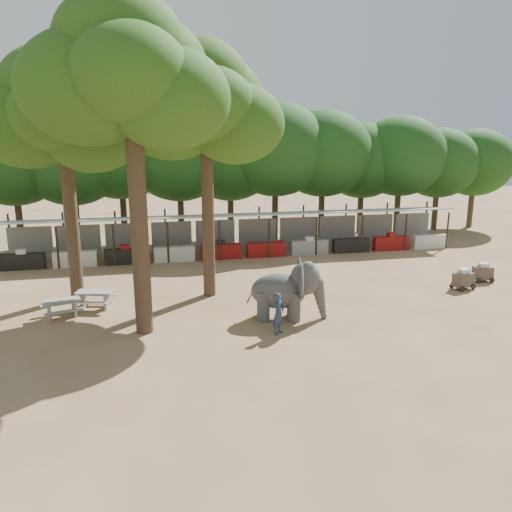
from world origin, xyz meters
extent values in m
plane|color=brown|center=(0.00, 0.00, 0.00)|extent=(100.00, 100.00, 0.00)
cube|color=#9FA2A7|center=(0.00, 14.00, 2.50)|extent=(28.00, 2.99, 0.39)
cylinder|color=#2D2319|center=(-12.60, 12.65, 1.20)|extent=(0.12, 0.12, 2.40)
cylinder|color=#2D2319|center=(-12.60, 15.35, 1.40)|extent=(0.12, 0.12, 2.80)
cube|color=black|center=(-12.60, 12.90, 0.45)|extent=(2.38, 0.50, 0.90)
cube|color=gray|center=(-12.60, 15.30, 1.00)|extent=(2.52, 0.12, 2.00)
cylinder|color=#2D2319|center=(-9.80, 12.65, 1.20)|extent=(0.12, 0.12, 2.40)
cylinder|color=#2D2319|center=(-9.80, 15.35, 1.40)|extent=(0.12, 0.12, 2.80)
cube|color=silver|center=(-9.80, 12.90, 0.45)|extent=(2.38, 0.50, 0.90)
cube|color=gray|center=(-9.80, 15.30, 1.00)|extent=(2.52, 0.12, 2.00)
cylinder|color=#2D2319|center=(-7.00, 12.65, 1.20)|extent=(0.12, 0.12, 2.40)
cylinder|color=#2D2319|center=(-7.00, 15.35, 1.40)|extent=(0.12, 0.12, 2.80)
cube|color=black|center=(-7.00, 12.90, 0.45)|extent=(2.38, 0.50, 0.90)
cube|color=gray|center=(-7.00, 15.30, 1.00)|extent=(2.52, 0.12, 2.00)
cylinder|color=#2D2319|center=(-4.20, 12.65, 1.20)|extent=(0.12, 0.12, 2.40)
cylinder|color=#2D2319|center=(-4.20, 15.35, 1.40)|extent=(0.12, 0.12, 2.80)
cube|color=silver|center=(-4.20, 12.90, 0.45)|extent=(2.38, 0.50, 0.90)
cube|color=gray|center=(-4.20, 15.30, 1.00)|extent=(2.52, 0.12, 2.00)
cylinder|color=#2D2319|center=(-1.40, 12.65, 1.20)|extent=(0.12, 0.12, 2.40)
cylinder|color=#2D2319|center=(-1.40, 15.35, 1.40)|extent=(0.12, 0.12, 2.80)
cube|color=maroon|center=(-1.40, 12.90, 0.45)|extent=(2.38, 0.50, 0.90)
cube|color=gray|center=(-1.40, 15.30, 1.00)|extent=(2.52, 0.12, 2.00)
cylinder|color=#2D2319|center=(1.40, 12.65, 1.20)|extent=(0.12, 0.12, 2.40)
cylinder|color=#2D2319|center=(1.40, 15.35, 1.40)|extent=(0.12, 0.12, 2.80)
cube|color=maroon|center=(1.40, 12.90, 0.45)|extent=(2.38, 0.50, 0.90)
cube|color=gray|center=(1.40, 15.30, 1.00)|extent=(2.52, 0.12, 2.00)
cylinder|color=#2D2319|center=(4.20, 12.65, 1.20)|extent=(0.12, 0.12, 2.40)
cylinder|color=#2D2319|center=(4.20, 15.35, 1.40)|extent=(0.12, 0.12, 2.80)
cube|color=gray|center=(4.20, 12.90, 0.45)|extent=(2.38, 0.50, 0.90)
cube|color=gray|center=(4.20, 15.30, 1.00)|extent=(2.52, 0.12, 2.00)
cylinder|color=#2D2319|center=(7.00, 12.65, 1.20)|extent=(0.12, 0.12, 2.40)
cylinder|color=#2D2319|center=(7.00, 15.35, 1.40)|extent=(0.12, 0.12, 2.80)
cube|color=black|center=(7.00, 12.90, 0.45)|extent=(2.38, 0.50, 0.90)
cube|color=gray|center=(7.00, 15.30, 1.00)|extent=(2.52, 0.12, 2.00)
cylinder|color=#2D2319|center=(9.80, 12.65, 1.20)|extent=(0.12, 0.12, 2.40)
cylinder|color=#2D2319|center=(9.80, 15.35, 1.40)|extent=(0.12, 0.12, 2.80)
cube|color=maroon|center=(9.80, 12.90, 0.45)|extent=(2.38, 0.50, 0.90)
cube|color=gray|center=(9.80, 15.30, 1.00)|extent=(2.52, 0.12, 2.00)
cylinder|color=#2D2319|center=(12.60, 12.65, 1.20)|extent=(0.12, 0.12, 2.40)
cylinder|color=#2D2319|center=(12.60, 15.35, 1.40)|extent=(0.12, 0.12, 2.80)
cube|color=silver|center=(12.60, 12.90, 0.45)|extent=(2.38, 0.50, 0.90)
cube|color=gray|center=(12.60, 15.30, 1.00)|extent=(2.52, 0.12, 2.00)
cylinder|color=#332316|center=(-9.00, 7.00, 4.60)|extent=(0.60, 0.60, 9.20)
cone|color=#332316|center=(-9.00, 7.00, 9.20)|extent=(0.57, 0.57, 2.88)
ellipsoid|color=#1E4611|center=(-10.40, 7.30, 7.82)|extent=(4.80, 4.80, 3.94)
ellipsoid|color=#1E4611|center=(-7.80, 6.40, 7.42)|extent=(4.20, 4.20, 3.44)
ellipsoid|color=#1E4611|center=(-8.80, 8.10, 8.42)|extent=(5.20, 5.20, 4.26)
ellipsoid|color=#1E4611|center=(-9.00, 5.70, 8.12)|extent=(3.80, 3.80, 3.12)
ellipsoid|color=#1E4611|center=(-9.30, 7.20, 9.22)|extent=(4.40, 4.40, 3.61)
cylinder|color=#332316|center=(-6.00, 2.00, 5.20)|extent=(0.64, 0.64, 10.40)
cone|color=#332316|center=(-6.00, 2.00, 10.40)|extent=(0.61, 0.61, 3.25)
ellipsoid|color=#1E4611|center=(-7.40, 2.30, 8.84)|extent=(4.80, 4.80, 3.94)
ellipsoid|color=#1E4611|center=(-4.80, 1.40, 8.44)|extent=(4.20, 4.20, 3.44)
ellipsoid|color=#1E4611|center=(-5.80, 3.10, 9.44)|extent=(5.20, 5.20, 4.26)
ellipsoid|color=#1E4611|center=(-6.00, 0.70, 9.14)|extent=(3.80, 3.80, 3.12)
ellipsoid|color=#1E4611|center=(-6.30, 2.20, 10.24)|extent=(4.40, 4.40, 3.61)
cylinder|color=#332316|center=(-3.00, 6.00, 4.80)|extent=(0.56, 0.56, 9.60)
cone|color=#332316|center=(-3.00, 6.00, 9.60)|extent=(0.53, 0.53, 3.00)
ellipsoid|color=#1E4611|center=(-4.40, 6.30, 8.16)|extent=(4.80, 4.80, 3.94)
ellipsoid|color=#1E4611|center=(-1.80, 5.40, 7.76)|extent=(4.20, 4.20, 3.44)
ellipsoid|color=#1E4611|center=(-2.80, 7.10, 8.76)|extent=(5.20, 5.20, 4.26)
ellipsoid|color=#1E4611|center=(-3.00, 4.70, 8.46)|extent=(3.80, 3.80, 3.12)
ellipsoid|color=#1E4611|center=(-3.30, 6.20, 9.56)|extent=(4.40, 4.40, 3.61)
cylinder|color=#332316|center=(-13.33, 19.00, 1.87)|extent=(0.44, 0.44, 3.74)
ellipsoid|color=#123610|center=(-13.33, 19.00, 5.53)|extent=(6.46, 5.95, 5.61)
cylinder|color=#332316|center=(-10.00, 19.00, 1.87)|extent=(0.44, 0.44, 3.74)
ellipsoid|color=#123610|center=(-10.00, 19.00, 5.53)|extent=(6.46, 5.95, 5.61)
cylinder|color=#332316|center=(-6.67, 19.00, 1.87)|extent=(0.44, 0.44, 3.74)
ellipsoid|color=#123610|center=(-6.67, 19.00, 5.53)|extent=(6.46, 5.95, 5.61)
cylinder|color=#332316|center=(-3.33, 19.00, 1.87)|extent=(0.44, 0.44, 3.74)
ellipsoid|color=#123610|center=(-3.33, 19.00, 5.53)|extent=(6.46, 5.95, 5.61)
cylinder|color=#332316|center=(0.00, 19.00, 1.87)|extent=(0.44, 0.44, 3.74)
ellipsoid|color=#123610|center=(0.00, 19.00, 5.53)|extent=(6.46, 5.95, 5.61)
cylinder|color=#332316|center=(3.33, 19.00, 1.87)|extent=(0.44, 0.44, 3.74)
ellipsoid|color=#123610|center=(3.33, 19.00, 5.53)|extent=(6.46, 5.95, 5.61)
cylinder|color=#332316|center=(6.67, 19.00, 1.87)|extent=(0.44, 0.44, 3.74)
ellipsoid|color=#123610|center=(6.67, 19.00, 5.53)|extent=(6.46, 5.95, 5.61)
cylinder|color=#332316|center=(10.00, 19.00, 1.87)|extent=(0.44, 0.44, 3.74)
ellipsoid|color=#123610|center=(10.00, 19.00, 5.53)|extent=(6.46, 5.95, 5.61)
cylinder|color=#332316|center=(13.33, 19.00, 1.87)|extent=(0.44, 0.44, 3.74)
ellipsoid|color=#123610|center=(13.33, 19.00, 5.53)|extent=(6.46, 5.95, 5.61)
cylinder|color=#332316|center=(16.67, 19.00, 1.87)|extent=(0.44, 0.44, 3.74)
ellipsoid|color=#123610|center=(16.67, 19.00, 5.53)|extent=(6.46, 5.95, 5.61)
cylinder|color=#332316|center=(20.00, 19.00, 1.87)|extent=(0.44, 0.44, 3.74)
ellipsoid|color=#123610|center=(20.00, 19.00, 5.53)|extent=(6.46, 5.95, 5.61)
ellipsoid|color=#3D3B3B|center=(-0.67, 2.30, 1.17)|extent=(2.48, 1.80, 1.44)
cylinder|color=#3D3B3B|center=(-1.34, 2.11, 0.61)|extent=(0.62, 0.62, 1.22)
cylinder|color=#3D3B3B|center=(-1.18, 2.78, 0.61)|extent=(0.62, 0.62, 1.22)
cylinder|color=#3D3B3B|center=(-0.15, 1.81, 0.61)|extent=(0.62, 0.62, 1.22)
cylinder|color=#3D3B3B|center=(0.01, 2.48, 0.61)|extent=(0.62, 0.62, 1.22)
ellipsoid|color=#3D3B3B|center=(0.36, 2.04, 1.68)|extent=(1.44, 1.26, 1.34)
ellipsoid|color=#3D3B3B|center=(0.00, 1.46, 1.72)|extent=(0.47, 1.12, 1.37)
ellipsoid|color=#3D3B3B|center=(0.32, 2.72, 1.72)|extent=(0.47, 1.12, 1.37)
cone|color=#3D3B3B|center=(0.99, 1.88, 0.76)|extent=(0.67, 0.67, 1.51)
imported|color=#26384C|center=(-1.10, 0.70, 0.80)|extent=(0.67, 0.68, 1.60)
cube|color=gray|center=(-9.29, 4.33, 0.71)|extent=(1.61, 1.10, 0.06)
cube|color=gray|center=(-9.76, 4.18, 0.34)|extent=(0.27, 0.59, 0.69)
cube|color=gray|center=(-8.83, 4.48, 0.34)|extent=(0.27, 0.59, 0.69)
cube|color=gray|center=(-9.13, 3.81, 0.41)|extent=(1.48, 0.68, 0.05)
cube|color=gray|center=(-9.46, 4.85, 0.41)|extent=(1.48, 0.68, 0.05)
cube|color=gray|center=(-8.05, 5.19, 0.74)|extent=(1.67, 1.07, 0.06)
cube|color=gray|center=(-8.55, 5.31, 0.36)|extent=(0.25, 0.62, 0.72)
cube|color=gray|center=(-7.56, 5.06, 0.36)|extent=(0.25, 0.62, 0.72)
cube|color=gray|center=(-8.19, 4.64, 0.43)|extent=(1.55, 0.62, 0.05)
cube|color=gray|center=(-7.92, 5.73, 0.43)|extent=(1.55, 0.62, 0.05)
cube|color=#3D312A|center=(9.13, 4.23, 0.47)|extent=(1.05, 0.77, 0.66)
cylinder|color=black|center=(8.84, 3.84, 0.14)|extent=(0.29, 0.12, 0.28)
cylinder|color=black|center=(9.57, 4.01, 0.14)|extent=(0.29, 0.12, 0.28)
cylinder|color=black|center=(8.69, 4.44, 0.14)|extent=(0.29, 0.12, 0.28)
cylinder|color=black|center=(9.43, 4.62, 0.14)|extent=(0.29, 0.12, 0.28)
cube|color=silver|center=(9.13, 4.23, 0.90)|extent=(0.55, 0.48, 0.24)
cube|color=#3D312A|center=(10.91, 5.17, 0.45)|extent=(0.95, 0.61, 0.64)
cylinder|color=black|center=(10.52, 4.90, 0.14)|extent=(0.28, 0.07, 0.27)
cylinder|color=black|center=(11.24, 4.84, 0.14)|extent=(0.28, 0.07, 0.27)
cylinder|color=black|center=(10.57, 5.49, 0.14)|extent=(0.28, 0.07, 0.27)
cylinder|color=black|center=(11.29, 5.44, 0.14)|extent=(0.28, 0.07, 0.27)
cube|color=silver|center=(10.91, 5.17, 0.86)|extent=(0.48, 0.40, 0.23)
camera|label=1|loc=(-5.75, -16.26, 7.19)|focal=35.00mm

